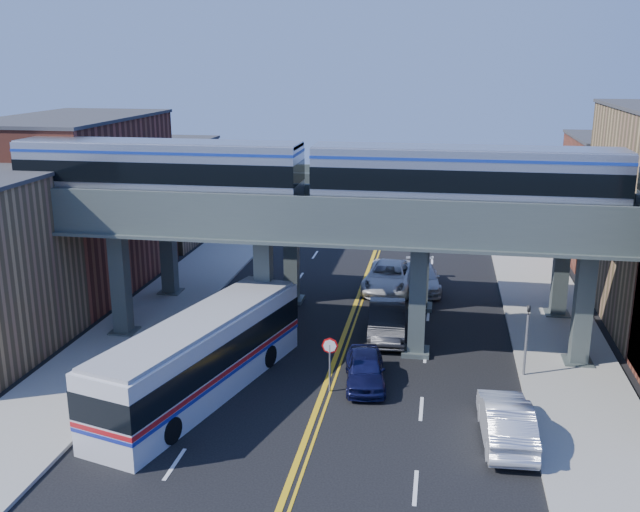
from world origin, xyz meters
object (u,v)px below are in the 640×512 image
object	(u,v)px
car_lane_a	(365,369)
car_lane_c	(389,277)
transit_bus	(202,357)
car_lane_d	(422,278)
car_lane_b	(387,320)
traffic_signal	(527,333)
transit_train	(466,178)
car_parked_curb	(506,421)
stop_sign	(330,356)

from	to	relation	value
car_lane_a	car_lane_c	distance (m)	14.32
transit_bus	car_lane_d	world-z (taller)	transit_bus
transit_bus	car_lane_d	size ratio (longest dim) A/B	2.54
car_lane_b	car_lane_d	world-z (taller)	car_lane_b
traffic_signal	car_lane_d	bearing A→B (deg)	112.28
transit_train	car_lane_d	bearing A→B (deg)	101.02
car_lane_c	transit_train	bearing A→B (deg)	-64.23
transit_train	car_parked_curb	bearing A→B (deg)	-77.36
car_lane_c	car_lane_d	size ratio (longest dim) A/B	1.20
traffic_signal	car_lane_d	xyz separation A→B (m)	(-5.25, 12.82, -1.52)
car_lane_b	car_lane_c	world-z (taller)	car_lane_b
car_lane_a	car_lane_b	bearing A→B (deg)	77.35
car_lane_b	car_lane_d	bearing A→B (deg)	75.63
car_lane_a	stop_sign	bearing A→B (deg)	-153.03
transit_train	car_lane_a	world-z (taller)	transit_train
transit_bus	car_lane_d	distance (m)	19.33
transit_bus	car_lane_d	xyz separation A→B (m)	(9.32, 16.91, -0.99)
transit_bus	car_parked_curb	size ratio (longest dim) A/B	2.57
transit_train	car_lane_b	world-z (taller)	transit_train
transit_train	car_parked_curb	world-z (taller)	transit_train
transit_bus	car_lane_b	distance (m)	11.32
stop_sign	car_parked_curb	world-z (taller)	stop_sign
car_parked_curb	car_lane_a	bearing A→B (deg)	-37.36
traffic_signal	transit_bus	size ratio (longest dim) A/B	0.30
transit_bus	car_lane_a	size ratio (longest dim) A/B	3.02
stop_sign	car_lane_c	distance (m)	15.46
transit_bus	car_lane_a	bearing A→B (deg)	-58.26
transit_bus	car_lane_b	size ratio (longest dim) A/B	2.45
traffic_signal	car_lane_b	world-z (taller)	traffic_signal
car_lane_c	car_parked_curb	distance (m)	19.46
transit_train	car_parked_curb	size ratio (longest dim) A/B	8.56
car_lane_b	car_lane_c	xyz separation A→B (m)	(-0.52, 8.19, -0.03)
car_parked_curb	transit_bus	bearing A→B (deg)	-11.64
traffic_signal	transit_bus	world-z (taller)	traffic_signal
car_lane_a	car_parked_curb	size ratio (longest dim) A/B	0.85
transit_train	car_lane_c	size ratio (longest dim) A/B	7.09
stop_sign	car_lane_b	distance (m)	7.50
transit_bus	car_lane_c	xyz separation A→B (m)	(7.17, 16.46, -0.88)
transit_train	transit_bus	size ratio (longest dim) A/B	3.33
car_parked_curb	car_lane_c	bearing A→B (deg)	-74.71
transit_bus	car_parked_curb	distance (m)	13.43
car_lane_c	car_lane_d	bearing A→B (deg)	15.38
stop_sign	car_lane_b	xyz separation A→B (m)	(2.02, 7.17, -0.84)
car_lane_a	car_lane_b	size ratio (longest dim) A/B	0.81
car_lane_b	car_lane_d	size ratio (longest dim) A/B	1.04
stop_sign	car_lane_b	bearing A→B (deg)	74.27
transit_train	car_lane_d	size ratio (longest dim) A/B	8.47
car_lane_b	car_lane_c	distance (m)	8.21
car_lane_b	car_lane_a	bearing A→B (deg)	-98.53
transit_bus	traffic_signal	bearing A→B (deg)	-59.15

